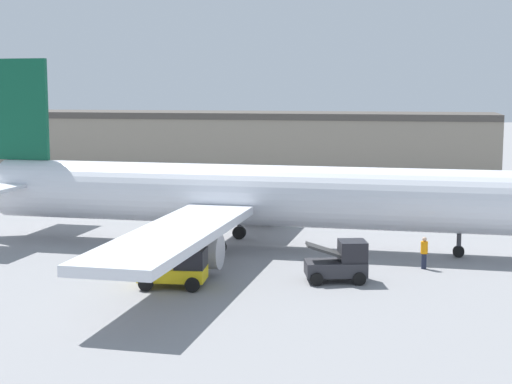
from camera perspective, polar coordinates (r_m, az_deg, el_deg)
name	(u,v)px	position (r m, az deg, el deg)	size (l,w,h in m)	color
ground_plane	(256,248)	(50.79, 0.00, -4.06)	(400.00, 400.00, 0.00)	gray
terminal_building	(216,145)	(90.24, -2.91, 3.45)	(62.22, 10.42, 7.57)	gray
airplane	(240,195)	(50.46, -1.15, -0.24)	(42.74, 39.40, 12.22)	silver
ground_crew_worker	(424,252)	(45.73, 12.13, -4.28)	(0.41, 0.41, 1.84)	#1E2338
baggage_tug	(179,269)	(40.86, -5.64, -5.58)	(3.60, 2.46, 2.04)	yellow
belt_loader_truck	(340,262)	(42.06, 6.16, -5.10)	(3.55, 2.72, 2.20)	#2D2D33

